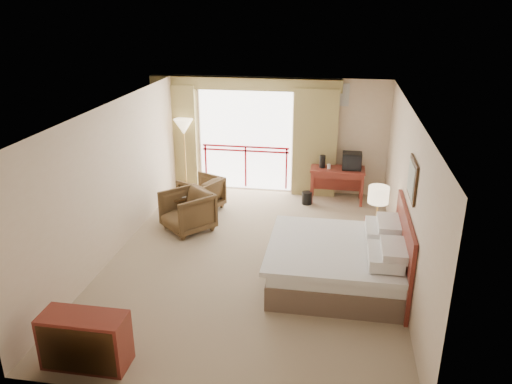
% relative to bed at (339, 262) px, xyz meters
% --- Properties ---
extents(floor, '(7.00, 7.00, 0.00)m').
position_rel_bed_xyz_m(floor, '(-1.50, 0.60, -0.38)').
color(floor, gray).
rests_on(floor, ground).
extents(ceiling, '(7.00, 7.00, 0.00)m').
position_rel_bed_xyz_m(ceiling, '(-1.50, 0.60, 2.32)').
color(ceiling, white).
rests_on(ceiling, wall_back).
extents(wall_back, '(5.00, 0.00, 5.00)m').
position_rel_bed_xyz_m(wall_back, '(-1.50, 4.10, 0.97)').
color(wall_back, beige).
rests_on(wall_back, ground).
extents(wall_front, '(5.00, 0.00, 5.00)m').
position_rel_bed_xyz_m(wall_front, '(-1.50, -2.90, 0.97)').
color(wall_front, beige).
rests_on(wall_front, ground).
extents(wall_left, '(0.00, 7.00, 7.00)m').
position_rel_bed_xyz_m(wall_left, '(-4.00, 0.60, 0.97)').
color(wall_left, beige).
rests_on(wall_left, ground).
extents(wall_right, '(0.00, 7.00, 7.00)m').
position_rel_bed_xyz_m(wall_right, '(1.00, 0.60, 0.97)').
color(wall_right, beige).
rests_on(wall_right, ground).
extents(balcony_door, '(2.40, 0.00, 2.40)m').
position_rel_bed_xyz_m(balcony_door, '(-2.30, 4.08, 0.82)').
color(balcony_door, white).
rests_on(balcony_door, wall_back).
extents(balcony_railing, '(2.09, 0.03, 1.02)m').
position_rel_bed_xyz_m(balcony_railing, '(-2.30, 4.06, 0.44)').
color(balcony_railing, '#A00D1A').
rests_on(balcony_railing, wall_back).
extents(curtain_left, '(1.00, 0.26, 2.50)m').
position_rel_bed_xyz_m(curtain_left, '(-3.95, 3.95, 0.87)').
color(curtain_left, olive).
rests_on(curtain_left, wall_back).
extents(curtain_right, '(1.00, 0.26, 2.50)m').
position_rel_bed_xyz_m(curtain_right, '(-0.65, 3.95, 0.87)').
color(curtain_right, olive).
rests_on(curtain_right, wall_back).
extents(valance, '(4.40, 0.22, 0.28)m').
position_rel_bed_xyz_m(valance, '(-2.30, 3.98, 2.17)').
color(valance, olive).
rests_on(valance, wall_back).
extents(hvac_vent, '(0.50, 0.04, 0.50)m').
position_rel_bed_xyz_m(hvac_vent, '(-0.20, 4.07, 1.97)').
color(hvac_vent, silver).
rests_on(hvac_vent, wall_back).
extents(bed, '(2.13, 2.06, 0.97)m').
position_rel_bed_xyz_m(bed, '(0.00, 0.00, 0.00)').
color(bed, brown).
rests_on(bed, floor).
extents(headboard, '(0.06, 2.10, 1.30)m').
position_rel_bed_xyz_m(headboard, '(0.96, 0.00, 0.27)').
color(headboard, maroon).
rests_on(headboard, wall_right).
extents(framed_art, '(0.04, 0.72, 0.60)m').
position_rel_bed_xyz_m(framed_art, '(0.97, 0.00, 1.47)').
color(framed_art, black).
rests_on(framed_art, wall_right).
extents(nightstand, '(0.40, 0.47, 0.56)m').
position_rel_bed_xyz_m(nightstand, '(0.63, 1.26, -0.10)').
color(nightstand, maroon).
rests_on(nightstand, floor).
extents(table_lamp, '(0.37, 0.37, 0.65)m').
position_rel_bed_xyz_m(table_lamp, '(0.63, 1.31, 0.69)').
color(table_lamp, tan).
rests_on(table_lamp, nightstand).
extents(phone, '(0.18, 0.15, 0.07)m').
position_rel_bed_xyz_m(phone, '(0.58, 1.11, 0.22)').
color(phone, black).
rests_on(phone, nightstand).
extents(desk, '(1.21, 0.58, 0.79)m').
position_rel_bed_xyz_m(desk, '(-0.10, 3.63, 0.24)').
color(desk, maroon).
rests_on(desk, floor).
extents(tv, '(0.42, 0.34, 0.38)m').
position_rel_bed_xyz_m(tv, '(0.20, 3.58, 0.60)').
color(tv, black).
rests_on(tv, desk).
extents(coffee_maker, '(0.15, 0.15, 0.29)m').
position_rel_bed_xyz_m(coffee_maker, '(-0.45, 3.58, 0.55)').
color(coffee_maker, black).
rests_on(coffee_maker, desk).
extents(cup, '(0.10, 0.10, 0.11)m').
position_rel_bed_xyz_m(cup, '(-0.30, 3.53, 0.46)').
color(cup, white).
rests_on(cup, desk).
extents(wastebasket, '(0.29, 0.29, 0.29)m').
position_rel_bed_xyz_m(wastebasket, '(-0.75, 3.29, -0.23)').
color(wastebasket, black).
rests_on(wastebasket, floor).
extents(armchair_far, '(1.05, 1.04, 0.73)m').
position_rel_bed_xyz_m(armchair_far, '(-3.01, 2.62, -0.38)').
color(armchair_far, '#45321D').
rests_on(armchair_far, floor).
extents(armchair_near, '(1.23, 1.23, 0.80)m').
position_rel_bed_xyz_m(armchair_near, '(-3.00, 1.54, -0.38)').
color(armchair_near, '#45321D').
rests_on(armchair_near, floor).
extents(side_table, '(0.49, 0.49, 0.54)m').
position_rel_bed_xyz_m(side_table, '(-3.32, 1.96, -0.01)').
color(side_table, black).
rests_on(side_table, floor).
extents(book, '(0.20, 0.26, 0.02)m').
position_rel_bed_xyz_m(book, '(-3.32, 1.96, 0.17)').
color(book, white).
rests_on(book, side_table).
extents(floor_lamp, '(0.45, 0.45, 1.76)m').
position_rel_bed_xyz_m(floor_lamp, '(-3.67, 3.66, 1.13)').
color(floor_lamp, tan).
rests_on(floor_lamp, floor).
extents(dresser, '(1.07, 0.46, 0.72)m').
position_rel_bed_xyz_m(dresser, '(-3.10, -2.49, -0.02)').
color(dresser, maroon).
rests_on(dresser, floor).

